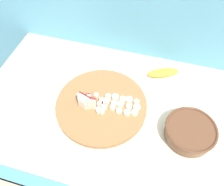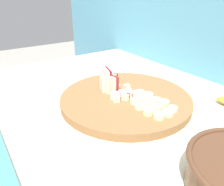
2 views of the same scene
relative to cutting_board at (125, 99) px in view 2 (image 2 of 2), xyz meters
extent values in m
cube|color=#5BA3C1|center=(0.13, 0.37, -0.29)|extent=(2.40, 0.04, 1.31)
cylinder|color=olive|center=(0.00, 0.00, 0.00)|extent=(0.37, 0.37, 0.02)
cube|color=#B22D23|center=(-0.06, -0.03, 0.04)|extent=(0.04, 0.02, 0.05)
cube|color=white|center=(-0.06, -0.03, 0.04)|extent=(0.04, 0.03, 0.05)
cube|color=maroon|center=(-0.06, -0.02, 0.04)|extent=(0.05, 0.02, 0.07)
cube|color=beige|center=(-0.06, -0.03, 0.04)|extent=(0.05, 0.03, 0.07)
cube|color=#A32323|center=(-0.03, -0.02, 0.04)|extent=(0.04, 0.01, 0.05)
cube|color=beige|center=(-0.03, -0.03, 0.04)|extent=(0.04, 0.01, 0.05)
cube|color=#B22D23|center=(-0.04, -0.02, 0.04)|extent=(0.05, 0.01, 0.05)
cube|color=beige|center=(-0.04, -0.02, 0.04)|extent=(0.05, 0.02, 0.05)
cube|color=maroon|center=(-0.07, -0.01, 0.04)|extent=(0.05, 0.03, 0.05)
cube|color=beige|center=(-0.06, -0.02, 0.04)|extent=(0.05, 0.03, 0.05)
cube|color=#A32323|center=(-0.07, -0.01, 0.04)|extent=(0.04, 0.03, 0.05)
cube|color=white|center=(-0.06, -0.01, 0.04)|extent=(0.04, 0.03, 0.05)
cube|color=#EFE5CC|center=(0.00, 0.01, 0.02)|extent=(0.02, 0.02, 0.02)
cube|color=white|center=(-0.03, -0.02, 0.02)|extent=(0.03, 0.03, 0.02)
cube|color=maroon|center=(0.02, 0.00, 0.02)|extent=(0.02, 0.02, 0.02)
cube|color=#EFE5CC|center=(-0.03, 0.03, 0.02)|extent=(0.02, 0.02, 0.01)
cube|color=white|center=(0.00, -0.04, 0.02)|extent=(0.03, 0.03, 0.02)
cube|color=white|center=(-0.04, 0.00, 0.02)|extent=(0.02, 0.02, 0.02)
cube|color=#EFE5CC|center=(0.02, 0.00, 0.02)|extent=(0.02, 0.02, 0.02)
cube|color=white|center=(-0.01, -0.01, 0.02)|extent=(0.02, 0.02, 0.02)
cube|color=#EFE5CC|center=(0.02, -0.04, 0.02)|extent=(0.02, 0.02, 0.02)
cube|color=#EFE5CC|center=(-0.03, 0.03, 0.02)|extent=(0.02, 0.02, 0.02)
cylinder|color=#F4EAC6|center=(0.02, -0.02, 0.02)|extent=(0.02, 0.02, 0.02)
cylinder|color=white|center=(0.05, -0.01, 0.02)|extent=(0.02, 0.02, 0.01)
cylinder|color=#F4EAC6|center=(0.08, -0.02, 0.02)|extent=(0.03, 0.03, 0.01)
cylinder|color=beige|center=(0.11, -0.02, 0.02)|extent=(0.03, 0.03, 0.01)
cylinder|color=#F4EAC6|center=(0.14, -0.01, 0.02)|extent=(0.03, 0.03, 0.01)
cylinder|color=#F4EAC6|center=(0.02, 0.02, 0.02)|extent=(0.03, 0.03, 0.01)
cylinder|color=white|center=(0.05, 0.01, 0.02)|extent=(0.02, 0.02, 0.02)
cylinder|color=white|center=(0.08, 0.02, 0.02)|extent=(0.03, 0.03, 0.01)
cylinder|color=#F4EAC6|center=(0.11, 0.01, 0.02)|extent=(0.03, 0.03, 0.01)
cylinder|color=beige|center=(0.14, 0.02, 0.02)|extent=(0.03, 0.03, 0.01)
cylinder|color=beige|center=(0.02, 0.04, 0.02)|extent=(0.02, 0.02, 0.01)
cylinder|color=white|center=(0.05, 0.04, 0.02)|extent=(0.03, 0.03, 0.01)
cylinder|color=white|center=(0.08, 0.04, 0.02)|extent=(0.03, 0.03, 0.01)
cylinder|color=beige|center=(0.11, 0.04, 0.02)|extent=(0.03, 0.03, 0.02)
cylinder|color=#F4EAC6|center=(0.14, 0.04, 0.02)|extent=(0.02, 0.02, 0.01)
camera|label=1|loc=(0.18, -0.48, 0.77)|focal=35.97mm
camera|label=2|loc=(0.43, -0.35, 0.28)|focal=34.24mm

